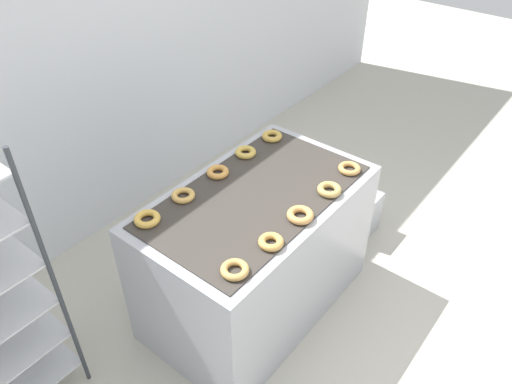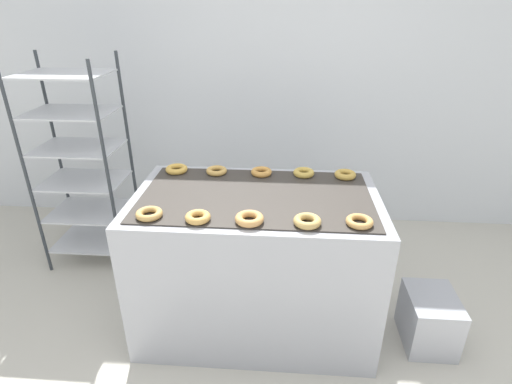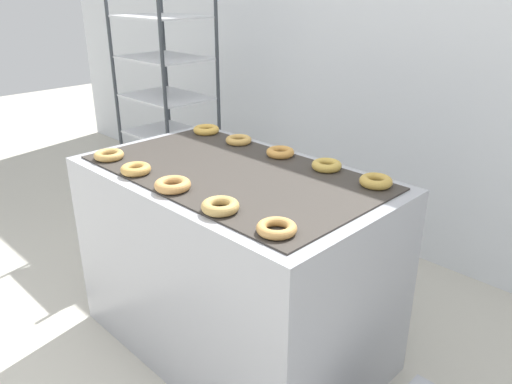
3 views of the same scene
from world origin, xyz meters
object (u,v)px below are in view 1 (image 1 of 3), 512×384
at_px(donut_near_right, 329,190).
at_px(donut_far_rightmost, 272,136).
at_px(donut_far_left, 183,195).
at_px(donut_near_leftmost, 235,270).
at_px(fryer_machine, 256,253).
at_px(donut_far_right, 246,152).
at_px(donut_near_rightmost, 349,168).
at_px(donut_far_center, 218,172).
at_px(glaze_bin, 352,210).
at_px(donut_near_left, 271,242).
at_px(donut_near_center, 300,215).
at_px(donut_far_leftmost, 147,219).

bearing_deg(donut_near_right, donut_far_rightmost, 66.68).
distance_m(donut_near_right, donut_far_rightmost, 0.66).
bearing_deg(donut_far_left, donut_near_leftmost, -112.86).
height_order(fryer_machine, donut_far_right, donut_far_right).
height_order(donut_near_leftmost, donut_near_rightmost, donut_near_leftmost).
xyz_separation_m(fryer_machine, donut_far_center, (0.01, 0.30, 0.48)).
bearing_deg(donut_near_right, glaze_bin, 14.33).
height_order(donut_near_left, donut_near_right, same).
bearing_deg(donut_near_left, donut_near_right, 0.08).
xyz_separation_m(donut_near_rightmost, donut_far_rightmost, (0.00, 0.59, 0.00)).
relative_size(donut_near_right, donut_far_center, 1.04).
xyz_separation_m(fryer_machine, donut_near_rightmost, (0.54, -0.29, 0.48)).
bearing_deg(donut_near_center, fryer_machine, 88.13).
height_order(donut_near_left, donut_far_rightmost, same).
xyz_separation_m(donut_far_left, donut_far_rightmost, (0.82, -0.01, 0.00)).
bearing_deg(donut_far_left, donut_near_center, -66.40).
height_order(fryer_machine, glaze_bin, fryer_machine).
relative_size(fryer_machine, donut_near_right, 10.22).
bearing_deg(donut_near_leftmost, donut_far_rightmost, 28.88).
distance_m(donut_far_center, donut_far_rightmost, 0.53).
height_order(donut_near_right, donut_far_left, donut_near_right).
bearing_deg(fryer_machine, donut_near_right, -48.24).
bearing_deg(fryer_machine, donut_near_left, -131.03).
height_order(fryer_machine, donut_near_center, donut_near_center).
distance_m(donut_near_center, donut_far_rightmost, 0.82).
distance_m(glaze_bin, donut_near_left, 1.56).
height_order(donut_near_rightmost, donut_far_left, same).
bearing_deg(donut_near_right, donut_near_left, -179.92).
bearing_deg(donut_near_leftmost, donut_near_right, -1.27).
relative_size(donut_near_right, donut_far_leftmost, 0.99).
height_order(donut_near_left, donut_near_rightmost, donut_near_left).
relative_size(donut_far_leftmost, donut_far_right, 1.06).
xyz_separation_m(fryer_machine, donut_near_leftmost, (-0.53, -0.29, 0.48)).
distance_m(glaze_bin, donut_far_right, 1.18).
bearing_deg(donut_near_rightmost, donut_near_right, -175.82).
xyz_separation_m(donut_far_left, donut_far_right, (0.56, 0.01, 0.00)).
bearing_deg(donut_near_leftmost, donut_far_left, 67.14).
xyz_separation_m(donut_near_leftmost, donut_near_center, (0.52, -0.02, 0.00)).
xyz_separation_m(donut_near_center, donut_far_leftmost, (-0.53, 0.62, -0.00)).
relative_size(donut_far_leftmost, donut_far_left, 1.06).
bearing_deg(donut_far_rightmost, donut_far_right, 177.09).
xyz_separation_m(donut_near_left, donut_far_leftmost, (-0.27, 0.62, -0.00)).
relative_size(donut_near_left, donut_far_center, 0.98).
distance_m(fryer_machine, donut_far_leftmost, 0.78).
xyz_separation_m(glaze_bin, donut_near_rightmost, (-0.53, -0.18, 0.77)).
bearing_deg(donut_far_center, donut_far_right, 1.56).
relative_size(glaze_bin, donut_near_leftmost, 2.64).
relative_size(donut_near_right, donut_far_rightmost, 1.04).
xyz_separation_m(glaze_bin, donut_near_left, (-1.34, -0.20, 0.77)).
bearing_deg(donut_near_center, donut_near_left, -179.44).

